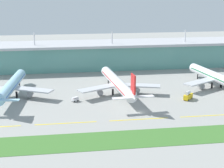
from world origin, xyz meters
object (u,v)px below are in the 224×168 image
Objects in this scene: airliner_far at (216,77)px; baggage_cart at (75,99)px; airliner_middle at (118,83)px; airliner_near at (11,86)px; fuel_truck at (188,96)px.

airliner_far is 15.77× the size of baggage_cart.
airliner_middle is 27.54m from baggage_cart.
airliner_near is 9.36× the size of fuel_truck.
airliner_near is 16.49× the size of baggage_cart.
airliner_far is 8.95× the size of fuel_truck.
airliner_middle is (59.81, -2.47, 0.00)m from airliner_near.
airliner_far is (61.55, 5.24, -0.01)m from airliner_middle.
airliner_far reaches higher than baggage_cart.
airliner_far is 33.18m from fuel_truck.
fuel_truck is at bearing -139.66° from airliner_far.
airliner_far is at bearing 4.87° from airliner_middle.
airliner_near is at bearing -178.69° from airliner_far.
baggage_cart is (-24.92, -10.50, -5.19)m from airliner_middle.
airliner_near is 59.86m from airliner_middle.
airliner_near reaches higher than baggage_cart.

